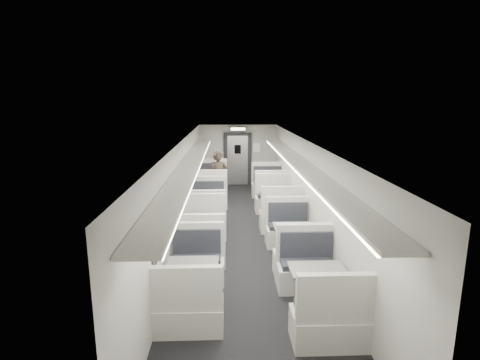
{
  "coord_description": "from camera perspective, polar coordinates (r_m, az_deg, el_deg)",
  "views": [
    {
      "loc": [
        -0.42,
        -8.74,
        3.36
      ],
      "look_at": [
        -0.06,
        1.63,
        1.13
      ],
      "focal_mm": 28.0,
      "sensor_mm": 36.0,
      "label": 1
    }
  ],
  "objects": [
    {
      "name": "booth_left_a",
      "position": [
        12.71,
        -4.57,
        -1.26
      ],
      "size": [
        1.16,
        2.35,
        1.26
      ],
      "color": "#AEACA3",
      "rests_on": "room"
    },
    {
      "name": "window_b",
      "position": [
        10.2,
        -7.98,
        0.67
      ],
      "size": [
        0.02,
        1.18,
        0.84
      ],
      "primitive_type": "cube",
      "color": "black",
      "rests_on": "room"
    },
    {
      "name": "booth_left_d",
      "position": [
        6.53,
        -7.14,
        -15.21
      ],
      "size": [
        1.02,
        2.06,
        1.1
      ],
      "color": "#AEACA3",
      "rests_on": "room"
    },
    {
      "name": "exit_sign",
      "position": [
        14.23,
        -0.31,
        7.8
      ],
      "size": [
        0.62,
        0.12,
        0.16
      ],
      "color": "black",
      "rests_on": "room"
    },
    {
      "name": "room",
      "position": [
        9.01,
        0.72,
        -1.71
      ],
      "size": [
        3.24,
        12.24,
        2.64
      ],
      "color": "black",
      "rests_on": "ground"
    },
    {
      "name": "booth_left_c",
      "position": [
        8.63,
        -5.8,
        -8.07
      ],
      "size": [
        1.06,
        2.16,
        1.15
      ],
      "color": "#AEACA3",
      "rests_on": "room"
    },
    {
      "name": "booth_right_c",
      "position": [
        8.18,
        8.23,
        -9.34
      ],
      "size": [
        1.04,
        2.11,
        1.13
      ],
      "color": "#AEACA3",
      "rests_on": "room"
    },
    {
      "name": "luggage_rack_left",
      "position": [
        8.6,
        -7.49,
        2.39
      ],
      "size": [
        0.46,
        10.4,
        0.09
      ],
      "color": "#AEACA3",
      "rests_on": "room"
    },
    {
      "name": "booth_right_b",
      "position": [
        10.63,
        5.76,
        -3.99
      ],
      "size": [
        1.14,
        2.32,
        1.24
      ],
      "color": "#AEACA3",
      "rests_on": "room"
    },
    {
      "name": "luggage_rack_right",
      "position": [
        8.72,
        9.02,
        2.48
      ],
      "size": [
        0.46,
        10.4,
        0.09
      ],
      "color": "#AEACA3",
      "rests_on": "room"
    },
    {
      "name": "vestibule_door",
      "position": [
        14.86,
        -0.36,
        3.16
      ],
      "size": [
        1.1,
        0.13,
        2.1
      ],
      "color": "black",
      "rests_on": "room"
    },
    {
      "name": "booth_left_b",
      "position": [
        10.08,
        -5.24,
        -4.98
      ],
      "size": [
        1.09,
        2.22,
        1.19
      ],
      "color": "#AEACA3",
      "rests_on": "room"
    },
    {
      "name": "booth_right_d",
      "position": [
        6.34,
        11.62,
        -16.07
      ],
      "size": [
        1.06,
        2.15,
        1.15
      ],
      "color": "#AEACA3",
      "rests_on": "room"
    },
    {
      "name": "booth_right_a",
      "position": [
        12.46,
        4.59,
        -1.64
      ],
      "size": [
        1.1,
        2.23,
        1.19
      ],
      "color": "#AEACA3",
      "rests_on": "room"
    },
    {
      "name": "passenger",
      "position": [
        12.19,
        -3.29,
        0.35
      ],
      "size": [
        0.7,
        0.52,
        1.74
      ],
      "primitive_type": "imported",
      "rotation": [
        0.0,
        0.0,
        0.18
      ],
      "color": "black",
      "rests_on": "room"
    },
    {
      "name": "wall_notice",
      "position": [
        14.82,
        2.55,
        4.93
      ],
      "size": [
        0.32,
        0.02,
        0.4
      ],
      "primitive_type": "cube",
      "color": "white",
      "rests_on": "room"
    },
    {
      "name": "window_c",
      "position": [
        8.07,
        -9.56,
        -2.44
      ],
      "size": [
        0.02,
        1.18,
        0.84
      ],
      "primitive_type": "cube",
      "color": "black",
      "rests_on": "room"
    },
    {
      "name": "window_a",
      "position": [
        12.35,
        -6.95,
        2.7
      ],
      "size": [
        0.02,
        1.18,
        0.84
      ],
      "primitive_type": "cube",
      "color": "black",
      "rests_on": "room"
    },
    {
      "name": "window_d",
      "position": [
        5.99,
        -12.28,
        -7.72
      ],
      "size": [
        0.02,
        1.18,
        0.84
      ],
      "primitive_type": "cube",
      "color": "black",
      "rests_on": "room"
    }
  ]
}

